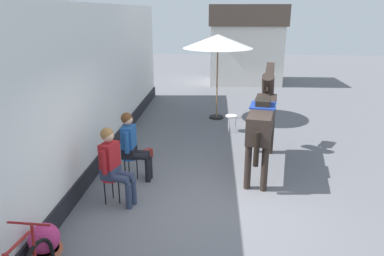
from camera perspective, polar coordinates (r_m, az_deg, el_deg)
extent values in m
plane|color=slate|center=(9.11, 3.26, -2.81)|extent=(40.00, 40.00, 0.00)
cube|color=white|center=(7.64, -16.24, 5.67)|extent=(0.30, 14.00, 3.40)
cube|color=black|center=(8.08, -15.16, -4.90)|extent=(0.34, 14.00, 0.36)
cube|color=silver|center=(17.31, 8.42, 11.47)|extent=(3.20, 2.40, 2.60)
cube|color=brown|center=(17.20, 8.70, 17.27)|extent=(3.40, 2.60, 0.90)
cylinder|color=red|center=(6.49, -12.67, -7.77)|extent=(0.34, 0.34, 0.03)
cylinder|color=black|center=(6.53, -11.48, -9.89)|extent=(0.02, 0.02, 0.45)
cylinder|color=black|center=(6.73, -12.47, -9.10)|extent=(0.02, 0.02, 0.45)
cylinder|color=black|center=(6.55, -13.63, -9.97)|extent=(0.02, 0.02, 0.45)
cube|color=#2D3851|center=(6.45, -12.74, -6.85)|extent=(0.32, 0.38, 0.20)
cube|color=maroon|center=(6.32, -12.94, -4.22)|extent=(0.31, 0.39, 0.44)
sphere|color=tan|center=(6.20, -13.16, -1.22)|extent=(0.20, 0.20, 0.20)
sphere|color=olive|center=(6.20, -13.34, -0.94)|extent=(0.22, 0.22, 0.22)
cylinder|color=#2D3851|center=(6.43, -10.89, -7.27)|extent=(0.40, 0.24, 0.13)
cylinder|color=#2D3851|center=(6.47, -9.27, -9.96)|extent=(0.11, 0.11, 0.46)
cylinder|color=#2D3851|center=(6.31, -11.65, -7.84)|extent=(0.40, 0.24, 0.13)
cylinder|color=#2D3851|center=(6.35, -10.00, -10.58)|extent=(0.11, 0.11, 0.46)
cylinder|color=maroon|center=(6.48, -11.79, -4.04)|extent=(0.09, 0.09, 0.42)
cylinder|color=maroon|center=(6.18, -13.77, -5.32)|extent=(0.09, 0.09, 0.42)
cylinder|color=#194C99|center=(7.30, -9.83, -4.60)|extent=(0.34, 0.34, 0.03)
cylinder|color=black|center=(7.36, -8.68, -6.40)|extent=(0.02, 0.02, 0.45)
cylinder|color=black|center=(7.52, -9.96, -5.90)|extent=(0.02, 0.02, 0.45)
cylinder|color=black|center=(7.31, -10.54, -6.66)|extent=(0.02, 0.02, 0.45)
cube|color=black|center=(7.26, -9.87, -3.77)|extent=(0.26, 0.34, 0.20)
cube|color=#1E4C8C|center=(7.15, -10.01, -1.38)|extent=(0.24, 0.36, 0.44)
sphere|color=tan|center=(7.04, -10.17, 1.30)|extent=(0.20, 0.20, 0.20)
sphere|color=#593319|center=(7.04, -10.33, 1.54)|extent=(0.22, 0.22, 0.22)
cylinder|color=black|center=(7.29, -8.24, -3.99)|extent=(0.39, 0.16, 0.13)
cylinder|color=black|center=(7.36, -6.70, -6.25)|extent=(0.11, 0.11, 0.46)
cylinder|color=black|center=(7.15, -8.59, -4.47)|extent=(0.39, 0.16, 0.13)
cylinder|color=black|center=(7.22, -7.02, -6.76)|extent=(0.11, 0.11, 0.46)
cylinder|color=#1E4C8C|center=(7.34, -9.37, -1.24)|extent=(0.09, 0.09, 0.42)
cylinder|color=#1E4C8C|center=(6.98, -10.33, -2.32)|extent=(0.09, 0.09, 0.42)
cube|color=#2D231E|center=(7.55, 11.13, 1.68)|extent=(0.87, 2.24, 0.52)
cylinder|color=#2D231E|center=(8.70, 10.37, -0.96)|extent=(0.13, 0.13, 0.90)
cylinder|color=#2D231E|center=(8.69, 12.40, -1.13)|extent=(0.13, 0.13, 0.90)
cylinder|color=#2D231E|center=(6.90, 8.83, -6.06)|extent=(0.13, 0.13, 0.90)
cylinder|color=#2D231E|center=(6.88, 11.41, -6.29)|extent=(0.13, 0.13, 0.90)
cylinder|color=#2D231E|center=(8.62, 11.95, 6.35)|extent=(0.40, 0.67, 0.73)
cube|color=#2D231E|center=(8.90, 12.23, 8.71)|extent=(0.28, 0.55, 0.40)
cube|color=black|center=(8.57, 12.00, 7.24)|extent=(0.16, 0.63, 0.48)
cylinder|color=black|center=(6.56, 10.17, -3.34)|extent=(0.12, 0.12, 0.65)
cube|color=navy|center=(7.38, 11.20, 3.52)|extent=(0.61, 0.69, 0.03)
cube|color=black|center=(7.36, 11.23, 4.04)|extent=(0.36, 0.49, 0.12)
cylinder|color=#A85638|center=(5.34, -22.14, -17.49)|extent=(0.43, 0.43, 0.04)
sphere|color=#B22D66|center=(5.24, -22.38, -15.87)|extent=(0.40, 0.40, 0.40)
cylinder|color=maroon|center=(4.27, -27.11, -17.13)|extent=(0.08, 0.80, 0.09)
cylinder|color=maroon|center=(4.71, -23.73, -17.14)|extent=(0.04, 0.09, 0.60)
cylinder|color=maroon|center=(4.50, -24.46, -13.64)|extent=(0.50, 0.05, 0.03)
cylinder|color=black|center=(11.45, 3.87, 1.74)|extent=(0.44, 0.44, 0.06)
cylinder|color=olive|center=(11.19, 3.99, 7.00)|extent=(0.04, 0.04, 2.20)
cone|color=silver|center=(11.02, 4.14, 13.55)|extent=(2.10, 2.10, 0.40)
cylinder|color=white|center=(10.12, 6.24, 1.91)|extent=(0.32, 0.32, 0.03)
cylinder|color=silver|center=(10.19, 6.92, 0.66)|extent=(0.02, 0.02, 0.43)
cylinder|color=silver|center=(10.29, 5.81, 0.87)|extent=(0.02, 0.02, 0.43)
cylinder|color=silver|center=(10.08, 5.85, 0.49)|extent=(0.02, 0.02, 0.43)
cube|color=maroon|center=(8.41, -7.19, -4.05)|extent=(0.28, 0.29, 0.20)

